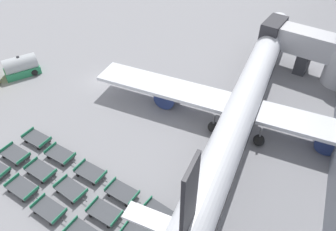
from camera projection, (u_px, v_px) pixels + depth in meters
ground_plane at (101, 81)px, 45.51m from camera, size 500.00×500.00×0.00m
jet_bridge at (319, 52)px, 44.34m from camera, size 14.06×6.60×6.42m
airplane at (246, 99)px, 37.47m from camera, size 36.84×43.81×11.93m
fuel_tanker_secondary at (14, 68)px, 45.63m from camera, size 6.20×7.43×2.99m
baggage_dolly_row_near_col_b at (22, 188)px, 31.43m from camera, size 3.78×2.20×0.92m
baggage_dolly_row_near_col_c at (49, 210)px, 29.64m from camera, size 3.78×2.22×0.92m
baggage_dolly_row_mid_a_col_a at (15, 154)px, 34.67m from camera, size 3.78×2.22×0.92m
baggage_dolly_row_mid_a_col_b at (41, 171)px, 33.03m from camera, size 3.78×2.23×0.92m
baggage_dolly_row_mid_a_col_c at (71, 190)px, 31.29m from camera, size 3.79×2.36×0.92m
baggage_dolly_row_mid_a_col_d at (105, 213)px, 29.43m from camera, size 3.77×2.14×0.92m
baggage_dolly_row_mid_b_col_a at (37, 139)px, 36.40m from camera, size 3.77×2.17×0.92m
baggage_dolly_row_mid_b_col_b at (60, 155)px, 34.65m from camera, size 3.77×2.15×0.92m
baggage_dolly_row_mid_b_col_c at (91, 172)px, 32.85m from camera, size 3.77×2.16×0.92m
baggage_dolly_row_mid_b_col_d at (122, 192)px, 31.07m from camera, size 3.78×2.18×0.92m
baggage_dolly_row_mid_b_col_e at (159, 213)px, 29.39m from camera, size 3.79×2.37×0.92m
stand_guidance_stripe at (210, 173)px, 33.42m from camera, size 0.40×27.66×0.01m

